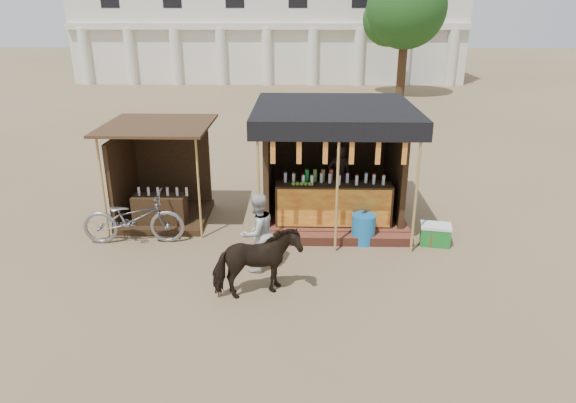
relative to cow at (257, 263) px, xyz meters
The scene contains 11 objects.
ground 0.86m from the cow, 28.51° to the left, with size 120.00×120.00×0.00m, color #846B4C.
main_stall 3.95m from the cow, 67.38° to the left, with size 3.60×3.61×2.78m.
secondary_stall 4.41m from the cow, 127.18° to the left, with size 2.40×2.40×2.38m.
cow is the anchor object (origin of this frame).
motorbike 3.59m from the cow, 142.87° to the left, with size 0.76×2.18×1.14m, color gray.
bystander 1.00m from the cow, 93.71° to the left, with size 0.77×0.60×1.58m, color #B8B7B2.
blue_barrel 3.14m from the cow, 46.75° to the left, with size 0.52×0.52×0.65m, color #176CAF.
red_crate 4.37m from the cow, 31.55° to the left, with size 0.35×0.43×0.32m, color #A42A1B.
cooler 4.34m from the cow, 31.09° to the left, with size 0.71×0.55×0.46m.
background_building 30.44m from the cow, 92.83° to the left, with size 26.00×7.45×8.18m.
tree 23.63m from the cow, 74.27° to the left, with size 4.50×4.40×7.00m.
Camera 1 is at (0.25, -8.28, 4.85)m, focal length 32.00 mm.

